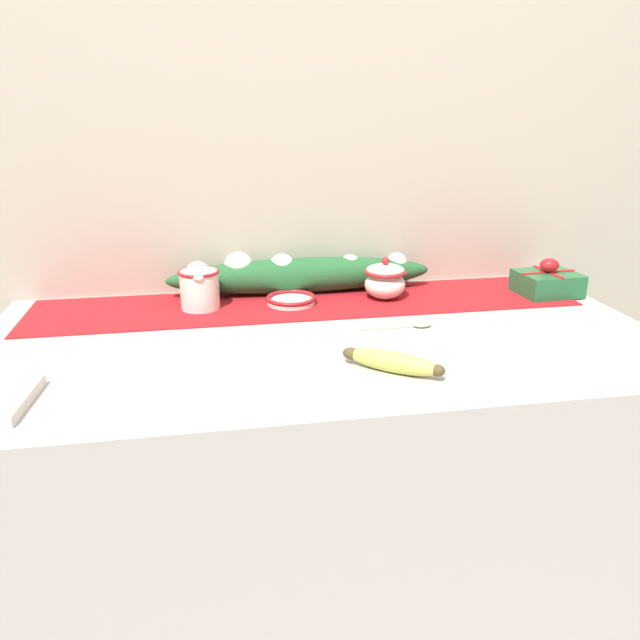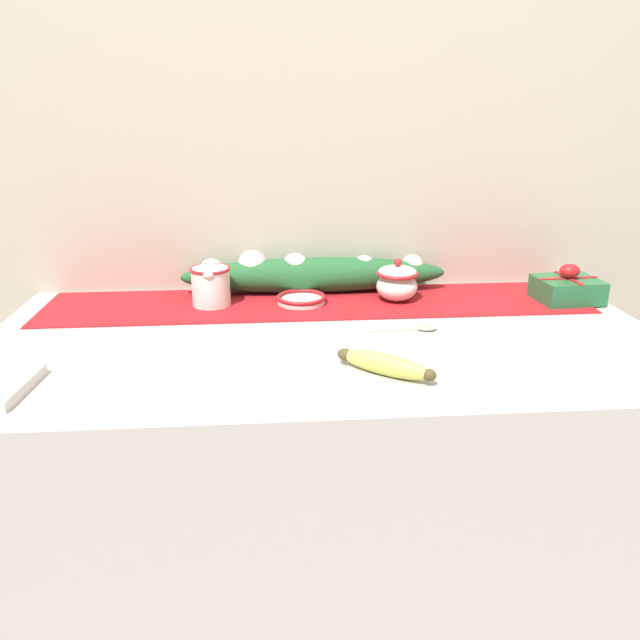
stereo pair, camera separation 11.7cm
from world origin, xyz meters
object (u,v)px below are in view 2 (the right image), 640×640
object	(u,v)px
banana	(385,364)
spoon	(423,328)
cream_pitcher	(211,285)
sugar_bowl	(397,282)
small_dish	(301,299)
gift_box	(567,288)

from	to	relation	value
banana	spoon	bearing A→B (deg)	60.49
cream_pitcher	sugar_bowl	distance (m)	0.46
spoon	cream_pitcher	bearing A→B (deg)	154.43
cream_pitcher	banana	xyz separation A→B (m)	(0.35, -0.44, -0.03)
cream_pitcher	small_dish	xyz separation A→B (m)	(0.22, -0.00, -0.04)
banana	gift_box	distance (m)	0.67
sugar_bowl	small_dish	bearing A→B (deg)	-179.44
gift_box	small_dish	bearing A→B (deg)	177.09
small_dish	gift_box	world-z (taller)	gift_box
cream_pitcher	spoon	world-z (taller)	cream_pitcher
spoon	small_dish	bearing A→B (deg)	139.26
cream_pitcher	small_dish	size ratio (longest dim) A/B	0.93
small_dish	banana	bearing A→B (deg)	-73.43
cream_pitcher	banana	bearing A→B (deg)	-51.52
spoon	gift_box	xyz separation A→B (m)	(0.41, 0.18, 0.03)
cream_pitcher	banana	world-z (taller)	cream_pitcher
small_dish	sugar_bowl	bearing A→B (deg)	0.56
small_dish	spoon	distance (m)	0.33
small_dish	spoon	bearing A→B (deg)	-39.45
sugar_bowl	gift_box	size ratio (longest dim) A/B	0.69
cream_pitcher	spoon	bearing A→B (deg)	-24.28
spoon	sugar_bowl	bearing A→B (deg)	93.49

